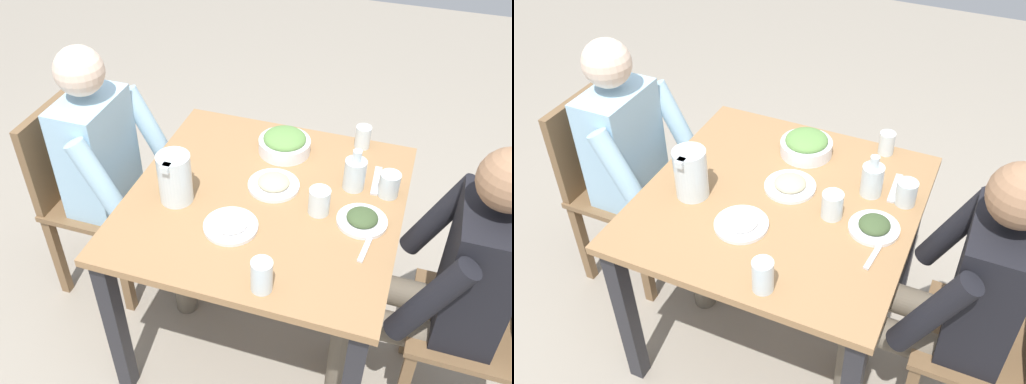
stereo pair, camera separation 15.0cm
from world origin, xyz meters
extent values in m
plane|color=gray|center=(0.00, 0.00, 0.00)|extent=(8.00, 8.00, 0.00)
cube|color=#997047|center=(0.00, 0.00, 0.74)|extent=(0.98, 0.98, 0.03)
cube|color=#232328|center=(0.44, -0.44, 0.36)|extent=(0.06, 0.06, 0.72)
cube|color=#232328|center=(-0.44, 0.44, 0.36)|extent=(0.06, 0.06, 0.72)
cube|color=#232328|center=(0.44, 0.44, 0.36)|extent=(0.06, 0.06, 0.72)
cube|color=brown|center=(0.07, -0.95, 0.23)|extent=(0.04, 0.04, 0.45)
cube|color=brown|center=(0.07, -0.61, 0.23)|extent=(0.04, 0.04, 0.45)
cube|color=brown|center=(-0.10, -0.78, 0.46)|extent=(0.40, 0.40, 0.03)
cube|color=brown|center=(0.26, 0.95, 0.23)|extent=(0.04, 0.04, 0.45)
cube|color=brown|center=(-0.08, 0.95, 0.23)|extent=(0.04, 0.04, 0.45)
cube|color=brown|center=(0.26, 0.61, 0.23)|extent=(0.04, 0.04, 0.45)
cube|color=brown|center=(-0.08, 0.61, 0.23)|extent=(0.04, 0.04, 0.45)
cube|color=brown|center=(0.09, 0.78, 0.46)|extent=(0.40, 0.40, 0.03)
cube|color=brown|center=(0.09, 0.96, 0.69)|extent=(0.38, 0.04, 0.42)
cube|color=black|center=(-0.10, -0.75, 0.73)|extent=(0.32, 0.20, 0.50)
sphere|color=#936B4C|center=(-0.10, -0.75, 1.10)|extent=(0.19, 0.19, 0.19)
cylinder|color=#665B4C|center=(-0.18, -0.56, 0.45)|extent=(0.11, 0.38, 0.11)
cylinder|color=#665B4C|center=(-0.18, -0.37, 0.24)|extent=(0.10, 0.10, 0.48)
cylinder|color=black|center=(-0.30, -0.61, 0.75)|extent=(0.08, 0.23, 0.37)
cylinder|color=#665B4C|center=(-0.01, -0.56, 0.45)|extent=(0.11, 0.38, 0.11)
cylinder|color=#665B4C|center=(-0.01, -0.37, 0.24)|extent=(0.10, 0.10, 0.48)
cylinder|color=black|center=(0.10, -0.61, 0.75)|extent=(0.08, 0.23, 0.37)
cube|color=#9EC6E0|center=(0.09, 0.75, 0.73)|extent=(0.32, 0.20, 0.50)
sphere|color=beige|center=(0.09, 0.75, 1.10)|extent=(0.19, 0.19, 0.19)
cylinder|color=#665B4C|center=(0.17, 0.56, 0.45)|extent=(0.11, 0.38, 0.11)
cylinder|color=#665B4C|center=(0.17, 0.37, 0.24)|extent=(0.10, 0.10, 0.48)
cylinder|color=#9EC6E0|center=(0.29, 0.61, 0.75)|extent=(0.08, 0.23, 0.37)
cylinder|color=#665B4C|center=(0.00, 0.56, 0.45)|extent=(0.11, 0.38, 0.11)
cylinder|color=#665B4C|center=(0.00, 0.37, 0.24)|extent=(0.10, 0.10, 0.48)
cylinder|color=#9EC6E0|center=(-0.11, 0.61, 0.75)|extent=(0.08, 0.23, 0.37)
cylinder|color=silver|center=(-0.10, 0.30, 0.85)|extent=(0.12, 0.12, 0.19)
cube|color=silver|center=(-0.03, 0.30, 0.86)|extent=(0.02, 0.02, 0.11)
cube|color=silver|center=(-0.16, 0.30, 0.93)|extent=(0.04, 0.03, 0.02)
cylinder|color=white|center=(0.30, 0.02, 0.78)|extent=(0.21, 0.21, 0.05)
ellipsoid|color=#608E47|center=(0.30, 0.02, 0.81)|extent=(0.17, 0.17, 0.06)
cylinder|color=white|center=(0.07, -0.01, 0.76)|extent=(0.19, 0.19, 0.01)
ellipsoid|color=#B7AD89|center=(0.07, -0.01, 0.77)|extent=(0.12, 0.12, 0.04)
cylinder|color=white|center=(-0.02, -0.36, 0.76)|extent=(0.18, 0.18, 0.01)
ellipsoid|color=#3D512D|center=(-0.02, -0.36, 0.78)|extent=(0.11, 0.11, 0.04)
cylinder|color=white|center=(-0.19, 0.06, 0.76)|extent=(0.19, 0.19, 0.01)
ellipsoid|color=white|center=(-0.19, 0.06, 0.77)|extent=(0.12, 0.12, 0.04)
cylinder|color=silver|center=(-0.01, -0.20, 0.80)|extent=(0.08, 0.08, 0.10)
cylinder|color=silver|center=(-0.41, -0.12, 0.81)|extent=(0.07, 0.07, 0.11)
cylinder|color=silver|center=(0.16, -0.42, 0.80)|extent=(0.08, 0.08, 0.09)
cylinder|color=silver|center=(0.43, -0.27, 0.80)|extent=(0.06, 0.06, 0.09)
cylinder|color=silver|center=(0.16, -0.29, 0.81)|extent=(0.08, 0.08, 0.12)
cylinder|color=white|center=(0.16, -0.29, 0.79)|extent=(0.07, 0.07, 0.07)
cylinder|color=silver|center=(0.16, -0.29, 0.89)|extent=(0.03, 0.03, 0.04)
cube|color=silver|center=(0.22, -0.37, 0.76)|extent=(0.17, 0.03, 0.01)
cube|color=silver|center=(-0.12, -0.39, 0.76)|extent=(0.19, 0.04, 0.01)
camera|label=1|loc=(-1.51, -0.47, 2.09)|focal=40.07mm
camera|label=2|loc=(-1.46, -0.61, 2.09)|focal=40.07mm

